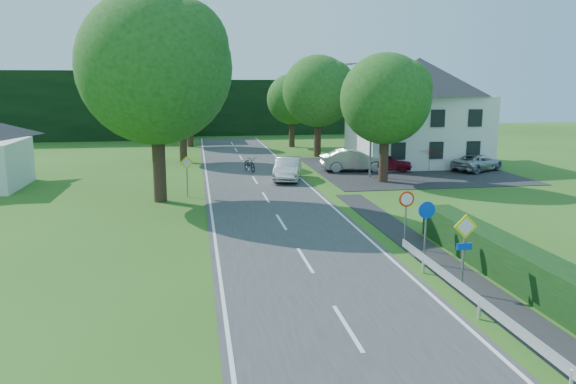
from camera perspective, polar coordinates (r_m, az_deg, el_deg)
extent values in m
cube|color=#38383A|center=(28.90, -1.29, -2.14)|extent=(7.00, 80.00, 0.04)
cube|color=black|center=(44.35, 11.82, 2.25)|extent=(14.00, 16.00, 0.04)
cube|color=white|center=(28.63, -7.75, -2.32)|extent=(0.12, 80.00, 0.01)
cube|color=white|center=(29.51, 4.97, -1.86)|extent=(0.12, 80.00, 0.01)
cube|color=black|center=(74.88, -0.18, 8.64)|extent=(30.00, 5.00, 7.00)
cube|color=silver|center=(47.54, 12.91, 6.16)|extent=(10.00, 8.00, 5.60)
pyramid|color=#27272D|center=(47.39, 13.14, 11.34)|extent=(10.60, 8.40, 3.00)
cylinder|color=gray|center=(39.84, 8.46, 7.16)|extent=(0.16, 0.16, 8.00)
cylinder|color=gray|center=(39.54, 7.49, 12.81)|extent=(1.70, 0.10, 0.10)
cube|color=gray|center=(39.29, 6.20, 12.78)|extent=(0.50, 0.18, 0.12)
cylinder|color=gray|center=(18.67, 17.38, -6.31)|extent=(0.07, 0.07, 2.40)
cube|color=#FFF50D|center=(18.38, 17.60, -3.36)|extent=(0.78, 0.04, 0.78)
cube|color=white|center=(18.38, 17.60, -3.36)|extent=(0.57, 0.05, 0.57)
cube|color=blue|center=(18.54, 17.48, -5.30)|extent=(0.50, 0.04, 0.22)
cylinder|color=gray|center=(21.30, 13.76, -4.27)|extent=(0.07, 0.07, 2.20)
cylinder|color=blue|center=(21.05, 13.91, -1.79)|extent=(0.64, 0.04, 0.64)
cylinder|color=gray|center=(23.09, 11.83, -3.00)|extent=(0.07, 0.07, 2.20)
cylinder|color=red|center=(22.85, 11.95, -0.70)|extent=(0.64, 0.04, 0.64)
cylinder|color=white|center=(22.84, 11.97, -0.71)|extent=(0.48, 0.04, 0.48)
cylinder|color=gray|center=(33.32, -10.21, 1.34)|extent=(0.07, 0.07, 2.20)
cube|color=#FFF50D|center=(33.15, -10.27, 2.95)|extent=(0.78, 0.04, 0.78)
cube|color=white|center=(33.15, -10.27, 2.95)|extent=(0.57, 0.05, 0.57)
imported|color=#BBBCC0|center=(38.52, -0.02, 2.37)|extent=(2.72, 4.93, 1.54)
imported|color=black|center=(42.56, -3.91, 2.86)|extent=(1.25, 2.17, 1.08)
imported|color=maroon|center=(43.11, 9.81, 3.03)|extent=(4.29, 2.49, 1.37)
imported|color=#9D9DA1|center=(42.74, 6.72, 3.24)|extent=(5.12, 2.04, 1.66)
imported|color=#BAB9C1|center=(44.98, 18.70, 2.86)|extent=(5.00, 4.09, 1.27)
imported|color=red|center=(43.23, 14.17, 3.11)|extent=(2.51, 2.53, 1.73)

